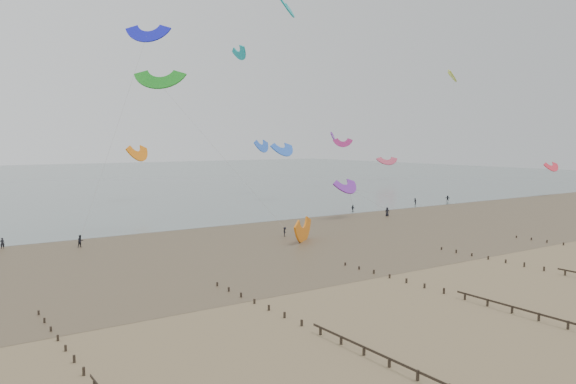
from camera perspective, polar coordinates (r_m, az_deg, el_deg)
name	(u,v)px	position (r m, az deg, el deg)	size (l,w,h in m)	color
ground	(390,291)	(60.53, 10.28, -9.91)	(500.00, 500.00, 0.00)	brown
sea_and_shore	(209,245)	(86.00, -8.05, -5.33)	(500.00, 665.00, 0.03)	#475654
kitesurfer_lead	(2,243)	(91.91, -27.03, -4.66)	(0.60, 0.40, 1.65)	black
kitesurfers	(319,216)	(111.74, 3.13, -2.40)	(121.41, 22.10, 1.89)	black
grounded_kite	(304,241)	(88.38, 1.63, -5.00)	(7.23, 3.79, 5.51)	orange
kites_airborne	(104,119)	(132.96, -18.21, 7.08)	(244.52, 100.72, 43.96)	#F1293D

